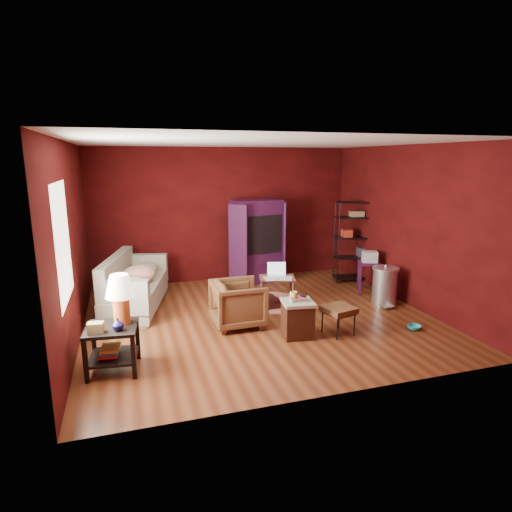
{
  "coord_description": "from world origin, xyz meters",
  "views": [
    {
      "loc": [
        -2.02,
        -6.33,
        2.55
      ],
      "look_at": [
        0.0,
        0.2,
        1.0
      ],
      "focal_mm": 30.0,
      "sensor_mm": 36.0,
      "label": 1
    }
  ],
  "objects_px": {
    "laptop_desk": "(277,280)",
    "tv_armoire": "(257,240)",
    "wire_shelving": "(356,238)",
    "sofa": "(132,286)",
    "hamper": "(298,318)",
    "armchair": "(238,301)",
    "side_table": "(116,314)"
  },
  "relations": [
    {
      "from": "laptop_desk",
      "to": "tv_armoire",
      "type": "height_order",
      "value": "tv_armoire"
    },
    {
      "from": "wire_shelving",
      "to": "sofa",
      "type": "bearing_deg",
      "value": -162.76
    },
    {
      "from": "laptop_desk",
      "to": "wire_shelving",
      "type": "bearing_deg",
      "value": 40.01
    },
    {
      "from": "sofa",
      "to": "laptop_desk",
      "type": "bearing_deg",
      "value": -94.19
    },
    {
      "from": "hamper",
      "to": "sofa",
      "type": "bearing_deg",
      "value": 138.73
    },
    {
      "from": "laptop_desk",
      "to": "wire_shelving",
      "type": "distance_m",
      "value": 2.39
    },
    {
      "from": "armchair",
      "to": "laptop_desk",
      "type": "relative_size",
      "value": 1.03
    },
    {
      "from": "armchair",
      "to": "hamper",
      "type": "bearing_deg",
      "value": -133.11
    },
    {
      "from": "sofa",
      "to": "laptop_desk",
      "type": "height_order",
      "value": "sofa"
    },
    {
      "from": "sofa",
      "to": "side_table",
      "type": "xyz_separation_m",
      "value": [
        -0.22,
        -2.25,
        0.32
      ]
    },
    {
      "from": "armchair",
      "to": "side_table",
      "type": "relative_size",
      "value": 0.66
    },
    {
      "from": "sofa",
      "to": "hamper",
      "type": "relative_size",
      "value": 3.28
    },
    {
      "from": "laptop_desk",
      "to": "side_table",
      "type": "bearing_deg",
      "value": -134.05
    },
    {
      "from": "hamper",
      "to": "laptop_desk",
      "type": "distance_m",
      "value": 1.39
    },
    {
      "from": "laptop_desk",
      "to": "wire_shelving",
      "type": "xyz_separation_m",
      "value": [
        2.12,
        1.0,
        0.46
      ]
    },
    {
      "from": "side_table",
      "to": "laptop_desk",
      "type": "height_order",
      "value": "side_table"
    },
    {
      "from": "sofa",
      "to": "armchair",
      "type": "xyz_separation_m",
      "value": [
        1.56,
        -1.33,
        -0.01
      ]
    },
    {
      "from": "sofa",
      "to": "laptop_desk",
      "type": "relative_size",
      "value": 2.69
    },
    {
      "from": "sofa",
      "to": "wire_shelving",
      "type": "height_order",
      "value": "wire_shelving"
    },
    {
      "from": "laptop_desk",
      "to": "tv_armoire",
      "type": "bearing_deg",
      "value": 100.29
    },
    {
      "from": "armchair",
      "to": "laptop_desk",
      "type": "height_order",
      "value": "armchair"
    },
    {
      "from": "sofa",
      "to": "wire_shelving",
      "type": "distance_m",
      "value": 4.62
    },
    {
      "from": "hamper",
      "to": "laptop_desk",
      "type": "xyz_separation_m",
      "value": [
        0.18,
        1.37,
        0.19
      ]
    },
    {
      "from": "hamper",
      "to": "wire_shelving",
      "type": "height_order",
      "value": "wire_shelving"
    },
    {
      "from": "hamper",
      "to": "wire_shelving",
      "type": "relative_size",
      "value": 0.37
    },
    {
      "from": "armchair",
      "to": "wire_shelving",
      "type": "xyz_separation_m",
      "value": [
        3.02,
        1.7,
        0.54
      ]
    },
    {
      "from": "tv_armoire",
      "to": "wire_shelving",
      "type": "distance_m",
      "value": 2.08
    },
    {
      "from": "side_table",
      "to": "hamper",
      "type": "relative_size",
      "value": 1.91
    },
    {
      "from": "laptop_desk",
      "to": "tv_armoire",
      "type": "xyz_separation_m",
      "value": [
        0.12,
        1.58,
        0.43
      ]
    },
    {
      "from": "side_table",
      "to": "wire_shelving",
      "type": "xyz_separation_m",
      "value": [
        4.79,
        2.61,
        0.22
      ]
    },
    {
      "from": "side_table",
      "to": "laptop_desk",
      "type": "distance_m",
      "value": 3.14
    },
    {
      "from": "sofa",
      "to": "hamper",
      "type": "bearing_deg",
      "value": -121.0
    }
  ]
}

